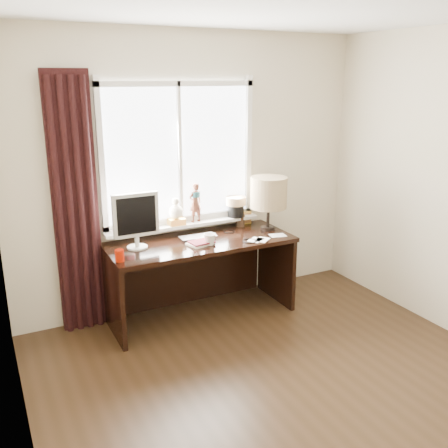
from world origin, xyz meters
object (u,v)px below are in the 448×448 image
laptop (198,237)px  desk (196,262)px  monitor (136,217)px  table_lamp (269,193)px  red_cup (120,256)px  mug (210,239)px

laptop → desk: laptop is taller
desk → monitor: monitor is taller
laptop → desk: bearing=97.8°
table_lamp → desk: bearing=173.2°
red_cup → table_lamp: 1.57m
laptop → table_lamp: table_lamp is taller
mug → monitor: monitor is taller
desk → monitor: size_ratio=3.47×
monitor → table_lamp: bearing=-1.9°
mug → desk: mug is taller
red_cup → desk: bearing=19.9°
mug → monitor: size_ratio=0.22×
desk → red_cup: bearing=-160.1°
desk → monitor: bearing=-175.7°
laptop → monitor: size_ratio=0.69×
mug → desk: (-0.02, 0.25, -0.30)m
red_cup → monitor: size_ratio=0.20×
mug → red_cup: size_ratio=1.13×
desk → table_lamp: (0.73, -0.09, 0.61)m
laptop → table_lamp: 0.80m
mug → red_cup: 0.83m
mug → monitor: 0.67m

